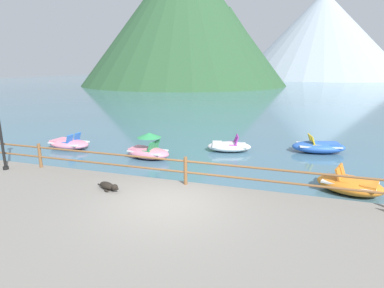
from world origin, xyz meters
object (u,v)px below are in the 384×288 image
(pedal_boat_0, at_px, (69,143))
(pedal_boat_3, at_px, (229,146))
(pedal_boat_2, at_px, (350,184))
(pedal_boat_4, at_px, (319,147))
(pedal_boat_1, at_px, (148,150))
(dog_resting, at_px, (108,186))

(pedal_boat_0, relative_size, pedal_boat_3, 1.01)
(pedal_boat_2, bearing_deg, pedal_boat_4, 97.00)
(pedal_boat_2, distance_m, pedal_boat_3, 6.47)
(pedal_boat_0, height_order, pedal_boat_2, pedal_boat_2)
(pedal_boat_1, relative_size, pedal_boat_4, 0.84)
(pedal_boat_0, bearing_deg, pedal_boat_4, 13.69)
(pedal_boat_1, height_order, pedal_boat_2, pedal_boat_1)
(pedal_boat_3, bearing_deg, pedal_boat_4, 13.96)
(pedal_boat_1, height_order, pedal_boat_4, pedal_boat_1)
(pedal_boat_0, relative_size, pedal_boat_1, 1.06)
(pedal_boat_2, bearing_deg, pedal_boat_1, 168.71)
(pedal_boat_4, bearing_deg, pedal_boat_1, -155.58)
(pedal_boat_1, relative_size, pedal_boat_2, 0.95)
(pedal_boat_0, relative_size, pedal_boat_4, 0.89)
(pedal_boat_0, height_order, pedal_boat_3, pedal_boat_3)
(pedal_boat_0, distance_m, pedal_boat_1, 4.86)
(pedal_boat_4, bearing_deg, pedal_boat_2, -83.00)
(pedal_boat_2, bearing_deg, pedal_boat_3, 140.56)
(dog_resting, xyz_separation_m, pedal_boat_2, (7.48, 3.12, -0.22))
(dog_resting, xyz_separation_m, pedal_boat_3, (2.48, 7.23, -0.27))
(pedal_boat_2, xyz_separation_m, pedal_boat_3, (-5.00, 4.11, -0.05))
(pedal_boat_2, distance_m, pedal_boat_4, 5.23)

